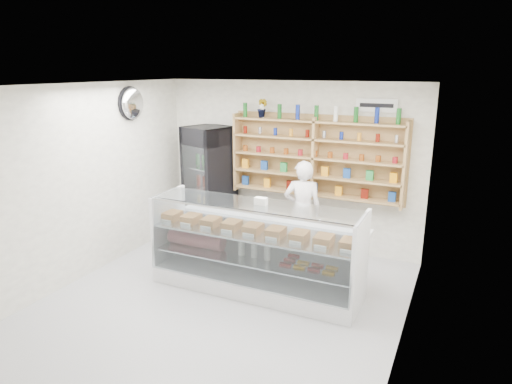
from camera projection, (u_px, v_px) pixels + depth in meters
The scene contains 8 objects.
room at pixel (216, 203), 5.55m from camera, with size 5.00×5.00×5.00m.
display_counter at pixel (256, 266), 6.31m from camera, with size 2.90×0.87×1.26m.
shop_worker at pixel (302, 211), 7.21m from camera, with size 0.59×0.39×1.62m, color white.
drinks_cooler at pixel (210, 183), 8.08m from camera, with size 0.91×0.90×2.02m.
wall_shelving at pixel (315, 158), 7.34m from camera, with size 2.84×0.28×1.33m.
potted_plant at pixel (262, 108), 7.52m from camera, with size 0.17×0.14×0.32m, color #1E6626.
security_mirror at pixel (133, 103), 7.21m from camera, with size 0.15×0.50×0.50m, color silver.
wall_sign at pixel (377, 105), 6.86m from camera, with size 0.62×0.03×0.20m, color white.
Camera 1 is at (2.70, -4.61, 3.00)m, focal length 32.00 mm.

